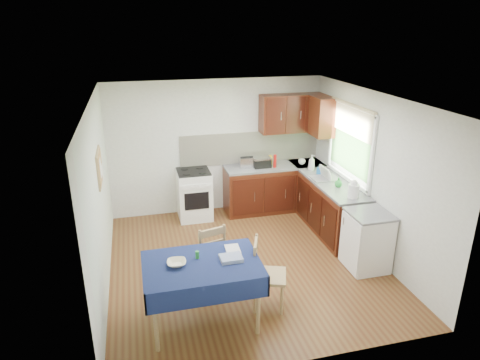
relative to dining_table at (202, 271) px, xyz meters
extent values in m
plane|color=#552D16|center=(0.84, 1.20, -0.72)|extent=(4.20, 4.20, 0.00)
cube|color=white|center=(0.84, 1.20, 1.78)|extent=(4.00, 4.20, 0.02)
cube|color=silver|center=(0.84, 3.30, 0.53)|extent=(4.00, 0.02, 2.50)
cube|color=silver|center=(0.84, -0.90, 0.53)|extent=(4.00, 0.02, 2.50)
cube|color=silver|center=(-1.16, 1.20, 0.53)|extent=(0.02, 4.20, 2.50)
cube|color=silver|center=(2.84, 1.20, 0.53)|extent=(0.02, 4.20, 2.50)
cube|color=#361009|center=(1.89, 3.00, -0.29)|extent=(1.90, 0.60, 0.86)
cube|color=#361009|center=(2.54, 1.85, -0.29)|extent=(0.60, 1.70, 0.86)
cube|color=slate|center=(1.89, 3.00, 0.16)|extent=(1.90, 0.60, 0.04)
cube|color=slate|center=(2.54, 1.85, 0.16)|extent=(0.60, 1.70, 0.04)
cube|color=slate|center=(2.54, 3.00, 0.16)|extent=(0.60, 0.60, 0.04)
cube|color=white|center=(1.49, 3.28, 0.48)|extent=(2.70, 0.02, 0.60)
cube|color=#361009|center=(2.24, 3.12, 1.13)|extent=(1.20, 0.35, 0.70)
cube|color=#361009|center=(2.67, 2.70, 1.13)|extent=(0.35, 0.50, 0.70)
cube|color=white|center=(0.34, 3.00, -0.27)|extent=(0.60, 0.60, 0.90)
cube|color=black|center=(0.34, 3.00, 0.18)|extent=(0.58, 0.58, 0.02)
cube|color=black|center=(0.34, 2.69, -0.27)|extent=(0.44, 0.01, 0.32)
cube|color=#294F20|center=(2.83, 1.90, 0.78)|extent=(0.01, 1.40, 0.85)
cube|color=white|center=(2.81, 1.90, 1.43)|extent=(0.04, 1.48, 0.06)
cube|color=white|center=(2.81, 1.90, 0.23)|extent=(0.04, 1.48, 0.06)
cube|color=tan|center=(2.80, 1.90, 1.21)|extent=(0.02, 1.36, 0.44)
cube|color=white|center=(2.54, 0.65, -0.30)|extent=(0.55, 0.58, 0.85)
cube|color=slate|center=(2.54, 0.65, 0.15)|extent=(0.58, 0.60, 0.03)
cube|color=#A58A52|center=(-1.13, 1.50, 0.88)|extent=(0.02, 0.62, 0.47)
cube|color=#AF8149|center=(-1.12, 1.50, 0.88)|extent=(0.01, 0.56, 0.41)
cube|color=white|center=(-1.11, 1.42, 0.90)|extent=(0.00, 0.18, 0.24)
cube|color=white|center=(-1.11, 1.62, 0.78)|extent=(0.00, 0.15, 0.20)
cube|color=#0F143F|center=(0.00, 0.00, 0.09)|extent=(1.32, 0.88, 0.03)
cube|color=#0F143F|center=(0.00, -0.45, -0.02)|extent=(1.36, 0.02, 0.26)
cube|color=#0F143F|center=(0.00, 0.45, -0.02)|extent=(1.36, 0.02, 0.26)
cube|color=#0F143F|center=(-0.67, 0.00, -0.02)|extent=(0.02, 0.92, 0.26)
cube|color=#0F143F|center=(0.67, 0.00, -0.02)|extent=(0.02, 0.92, 0.26)
cylinder|color=#A58A52|center=(-0.58, -0.36, -0.32)|extent=(0.05, 0.05, 0.80)
cylinder|color=#A58A52|center=(0.58, -0.36, -0.32)|extent=(0.05, 0.05, 0.80)
cylinder|color=#A58A52|center=(-0.58, 0.36, -0.32)|extent=(0.05, 0.05, 0.80)
cylinder|color=#A58A52|center=(0.58, 0.36, -0.32)|extent=(0.05, 0.05, 0.80)
cube|color=#A58A52|center=(0.19, 0.78, -0.27)|extent=(0.52, 0.52, 0.04)
cube|color=#A58A52|center=(0.24, 0.60, 0.09)|extent=(0.38, 0.13, 0.30)
cylinder|color=#A58A52|center=(0.32, 0.99, -0.49)|extent=(0.04, 0.04, 0.46)
cylinder|color=#A58A52|center=(-0.02, 0.90, -0.49)|extent=(0.04, 0.04, 0.46)
cylinder|color=#A58A52|center=(0.40, 0.66, -0.49)|extent=(0.04, 0.04, 0.46)
cylinder|color=#A58A52|center=(0.07, 0.57, -0.49)|extent=(0.04, 0.04, 0.46)
cube|color=#A58A52|center=(0.87, 0.11, -0.28)|extent=(0.53, 0.53, 0.04)
cube|color=#A58A52|center=(0.70, 0.17, 0.07)|extent=(0.16, 0.36, 0.30)
cylinder|color=#A58A52|center=(0.97, -0.10, -0.50)|extent=(0.04, 0.04, 0.44)
cylinder|color=#A58A52|center=(1.08, 0.21, -0.50)|extent=(0.04, 0.04, 0.44)
cylinder|color=#A58A52|center=(0.65, 0.01, -0.50)|extent=(0.04, 0.04, 0.44)
cylinder|color=#A58A52|center=(0.77, 0.33, -0.50)|extent=(0.04, 0.04, 0.44)
cube|color=silver|center=(1.34, 3.00, 0.28)|extent=(0.28, 0.17, 0.19)
cube|color=black|center=(1.34, 3.00, 0.38)|extent=(0.24, 0.02, 0.02)
cube|color=black|center=(1.62, 2.98, 0.25)|extent=(0.32, 0.28, 0.15)
cube|color=silver|center=(1.62, 2.98, 0.35)|extent=(0.32, 0.28, 0.03)
cylinder|color=red|center=(1.85, 2.87, 0.30)|extent=(0.06, 0.06, 0.24)
cube|color=gold|center=(1.79, 3.08, 0.26)|extent=(0.13, 0.09, 0.17)
cube|color=gray|center=(2.49, 2.08, 0.19)|extent=(0.46, 0.35, 0.02)
cylinder|color=white|center=(2.49, 2.08, 0.29)|extent=(0.06, 0.22, 0.22)
cylinder|color=white|center=(2.56, 1.20, 0.29)|extent=(0.17, 0.17, 0.21)
sphere|color=white|center=(2.56, 1.20, 0.41)|extent=(0.11, 0.11, 0.11)
imported|color=white|center=(2.41, 2.92, 0.23)|extent=(0.14, 0.14, 0.10)
imported|color=white|center=(2.44, 2.54, 0.33)|extent=(0.16, 0.16, 0.30)
imported|color=blue|center=(2.50, 2.33, 0.27)|extent=(0.11, 0.11, 0.17)
imported|color=green|center=(2.54, 1.67, 0.26)|extent=(0.13, 0.13, 0.16)
imported|color=#F5F1C9|center=(-0.29, 0.03, 0.13)|extent=(0.24, 0.24, 0.05)
imported|color=white|center=(0.33, 0.22, 0.11)|extent=(0.18, 0.24, 0.02)
cylinder|color=green|center=(-0.03, 0.12, 0.15)|extent=(0.05, 0.05, 0.09)
cube|color=navy|center=(0.35, -0.01, 0.13)|extent=(0.26, 0.21, 0.05)
camera|label=1|loc=(-0.62, -4.28, 2.74)|focal=32.00mm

